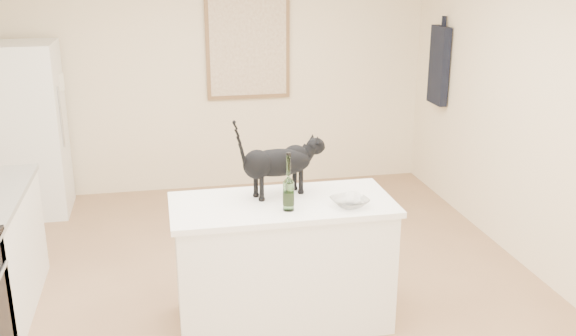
{
  "coord_description": "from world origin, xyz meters",
  "views": [
    {
      "loc": [
        -0.68,
        -4.2,
        2.46
      ],
      "look_at": [
        0.15,
        -0.15,
        1.12
      ],
      "focal_mm": 40.53,
      "sensor_mm": 36.0,
      "label": 1
    }
  ],
  "objects_px": {
    "black_cat": "(277,166)",
    "wine_bottle": "(289,185)",
    "fridge": "(27,130)",
    "glass_bowl": "(350,202)"
  },
  "relations": [
    {
      "from": "fridge",
      "to": "glass_bowl",
      "type": "xyz_separation_m",
      "value": [
        2.47,
        -2.72,
        0.08
      ]
    },
    {
      "from": "black_cat",
      "to": "glass_bowl",
      "type": "distance_m",
      "value": 0.55
    },
    {
      "from": "fridge",
      "to": "wine_bottle",
      "type": "xyz_separation_m",
      "value": [
        2.06,
        -2.7,
        0.22
      ]
    },
    {
      "from": "glass_bowl",
      "to": "fridge",
      "type": "bearing_deg",
      "value": 132.25
    },
    {
      "from": "fridge",
      "to": "glass_bowl",
      "type": "height_order",
      "value": "fridge"
    },
    {
      "from": "fridge",
      "to": "black_cat",
      "type": "xyz_separation_m",
      "value": [
        2.04,
        -2.42,
        0.26
      ]
    },
    {
      "from": "black_cat",
      "to": "wine_bottle",
      "type": "xyz_separation_m",
      "value": [
        0.02,
        -0.29,
        -0.04
      ]
    },
    {
      "from": "wine_bottle",
      "to": "glass_bowl",
      "type": "relative_size",
      "value": 1.44
    },
    {
      "from": "fridge",
      "to": "wine_bottle",
      "type": "distance_m",
      "value": 3.41
    },
    {
      "from": "fridge",
      "to": "glass_bowl",
      "type": "bearing_deg",
      "value": -47.75
    }
  ]
}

